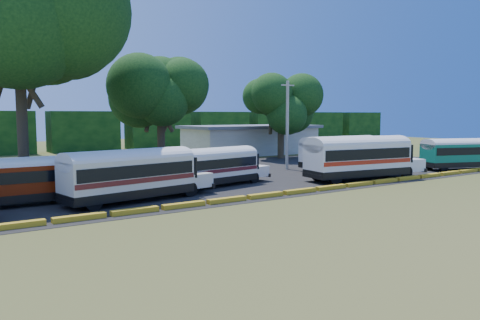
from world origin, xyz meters
TOP-DOWN VIEW (x-y plane):
  - ground at (0.00, 0.00)m, footprint 160.00×160.00m
  - asphalt_strip at (1.00, 12.00)m, footprint 64.00×24.00m
  - curb at (-0.00, 1.00)m, footprint 53.70×0.45m
  - terminal_building at (18.00, 30.00)m, footprint 19.00×9.00m
  - treeline_backdrop at (0.00, 48.00)m, footprint 130.00×4.00m
  - bus_red at (-14.27, 7.09)m, footprint 8.90×2.30m
  - bus_cream_west at (-9.26, 4.52)m, footprint 10.38×4.10m
  - bus_cream_east at (-1.72, 7.08)m, footprint 9.30×3.75m
  - bus_white_red at (10.20, 3.32)m, footprint 11.47×4.22m
  - bus_white_blue at (14.32, 9.42)m, footprint 10.32×2.90m
  - bus_teal at (24.36, 2.69)m, footprint 9.76×5.28m
  - tree_west at (-13.64, 15.75)m, footprint 12.99×12.99m
  - tree_center at (0.69, 21.97)m, footprint 8.37×8.37m
  - tree_east at (17.22, 22.45)m, footprint 7.23×7.23m
  - utility_pole at (10.02, 12.60)m, footprint 1.60×0.30m

SIDE VIEW (x-z plane):
  - ground at x=0.00m, z-range 0.00..0.00m
  - asphalt_strip at x=1.00m, z-range 0.00..0.02m
  - curb at x=0.00m, z-range 0.00..0.30m
  - bus_red at x=-14.27m, z-range 0.21..3.14m
  - bus_cream_east at x=-1.72m, z-range 0.19..3.17m
  - bus_teal at x=24.36m, z-range 0.23..3.36m
  - bus_cream_west at x=-9.26m, z-range 0.22..3.54m
  - bus_white_blue at x=14.32m, z-range 0.22..3.59m
  - terminal_building at x=18.00m, z-range 0.03..4.03m
  - bus_white_red at x=10.20m, z-range 0.24..3.92m
  - treeline_backdrop at x=0.00m, z-range 0.00..6.00m
  - utility_pole at x=10.02m, z-range 0.11..8.91m
  - tree_east at x=17.22m, z-range 2.17..11.95m
  - tree_center at x=0.69m, z-range 2.61..14.09m
  - tree_west at x=-13.64m, z-range 4.17..22.11m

